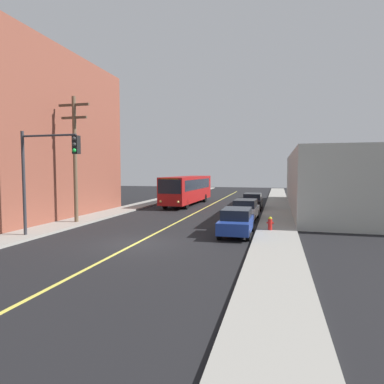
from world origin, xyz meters
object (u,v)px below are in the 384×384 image
object	(u,v)px
traffic_signal_left_corner	(46,163)
fire_hydrant	(270,223)
parked_car_white	(245,209)
city_bus	(188,189)
parked_car_blue	(237,221)
utility_pole_near	(75,153)
parked_car_black	(253,201)

from	to	relation	value
traffic_signal_left_corner	fire_hydrant	world-z (taller)	traffic_signal_left_corner
traffic_signal_left_corner	parked_car_white	bearing A→B (deg)	44.17
city_bus	fire_hydrant	distance (m)	17.59
parked_car_white	fire_hydrant	world-z (taller)	parked_car_white
parked_car_blue	city_bus	bearing A→B (deg)	114.74
utility_pole_near	parked_car_black	bearing A→B (deg)	45.87
parked_car_blue	parked_car_black	distance (m)	13.52
parked_car_white	utility_pole_near	size ratio (longest dim) A/B	0.49
parked_car_blue	parked_car_black	xyz separation A→B (m)	(-0.05, 13.52, 0.00)
city_bus	parked_car_white	bearing A→B (deg)	-53.37
fire_hydrant	parked_car_white	bearing A→B (deg)	112.65
utility_pole_near	fire_hydrant	distance (m)	14.51
utility_pole_near	fire_hydrant	world-z (taller)	utility_pole_near
parked_car_black	city_bus	bearing A→B (deg)	159.69
parked_car_black	traffic_signal_left_corner	distance (m)	20.35
parked_car_blue	utility_pole_near	bearing A→B (deg)	173.45
parked_car_white	parked_car_black	xyz separation A→B (m)	(0.02, 7.24, 0.00)
traffic_signal_left_corner	fire_hydrant	xyz separation A→B (m)	(12.26, 5.18, -3.72)
parked_car_blue	fire_hydrant	world-z (taller)	parked_car_blue
traffic_signal_left_corner	parked_car_blue	bearing A→B (deg)	19.66
parked_car_blue	utility_pole_near	distance (m)	12.67
parked_car_blue	traffic_signal_left_corner	world-z (taller)	traffic_signal_left_corner
city_bus	traffic_signal_left_corner	distance (m)	20.33
utility_pole_near	traffic_signal_left_corner	bearing A→B (deg)	-73.30
parked_car_white	utility_pole_near	distance (m)	13.47
city_bus	fire_hydrant	world-z (taller)	city_bus
parked_car_black	utility_pole_near	distance (m)	17.48
utility_pole_near	city_bus	bearing A→B (deg)	73.78
city_bus	utility_pole_near	distance (m)	15.89
city_bus	parked_car_white	distance (m)	12.51
traffic_signal_left_corner	utility_pole_near	bearing A→B (deg)	106.70
parked_car_white	fire_hydrant	size ratio (longest dim) A/B	5.31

